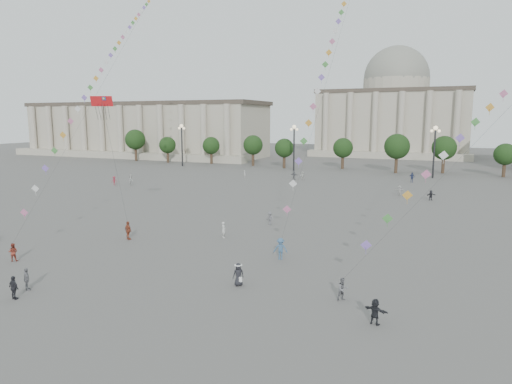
% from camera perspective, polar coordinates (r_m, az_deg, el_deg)
% --- Properties ---
extents(ground, '(360.00, 360.00, 0.00)m').
position_cam_1_polar(ground, '(36.81, -8.08, -10.21)').
color(ground, '#524F4D').
rests_on(ground, ground).
extents(hall_west, '(84.00, 26.22, 17.20)m').
position_cam_1_polar(hall_west, '(154.75, -13.97, 7.58)').
color(hall_west, '#ADA591').
rests_on(hall_west, ground).
extents(hall_central, '(48.30, 34.30, 35.50)m').
position_cam_1_polar(hall_central, '(159.84, 16.90, 9.58)').
color(hall_central, '#ADA591').
rests_on(hall_central, ground).
extents(tree_row, '(137.12, 5.12, 8.00)m').
position_cam_1_polar(tree_row, '(109.31, 13.63, 5.41)').
color(tree_row, '#36251B').
rests_on(tree_row, ground).
extents(lamp_post_far_west, '(2.00, 0.90, 10.65)m').
position_cam_1_polar(lamp_post_far_west, '(118.04, -9.27, 6.77)').
color(lamp_post_far_west, '#262628').
rests_on(lamp_post_far_west, ground).
extents(lamp_post_mid_west, '(2.00, 0.90, 10.65)m').
position_cam_1_polar(lamp_post_mid_west, '(105.07, 4.78, 6.57)').
color(lamp_post_mid_west, '#262628').
rests_on(lamp_post_mid_west, ground).
extents(lamp_post_mid_east, '(2.00, 0.90, 10.65)m').
position_cam_1_polar(lamp_post_mid_east, '(99.74, 21.44, 5.82)').
color(lamp_post_mid_east, '#262628').
rests_on(lamp_post_mid_east, ground).
extents(person_crowd_0, '(1.19, 0.61, 1.94)m').
position_cam_1_polar(person_crowd_0, '(92.06, 18.90, 1.74)').
color(person_crowd_0, navy).
rests_on(person_crowd_0, ground).
extents(person_crowd_1, '(1.05, 1.16, 1.95)m').
position_cam_1_polar(person_crowd_1, '(86.37, -15.35, 1.44)').
color(person_crowd_1, silver).
rests_on(person_crowd_1, ground).
extents(person_crowd_2, '(1.15, 1.21, 1.65)m').
position_cam_1_polar(person_crowd_2, '(87.40, -17.30, 1.34)').
color(person_crowd_2, maroon).
rests_on(person_crowd_2, ground).
extents(person_crowd_3, '(1.55, 0.85, 1.59)m').
position_cam_1_polar(person_crowd_3, '(28.96, 14.67, -14.27)').
color(person_crowd_3, black).
rests_on(person_crowd_3, ground).
extents(person_crowd_4, '(1.40, 1.43, 1.64)m').
position_cam_1_polar(person_crowd_4, '(91.48, 5.81, 2.05)').
color(person_crowd_4, silver).
rests_on(person_crowd_4, ground).
extents(person_crowd_6, '(1.15, 0.96, 1.55)m').
position_cam_1_polar(person_crowd_6, '(52.68, 1.74, -3.29)').
color(person_crowd_6, slate).
rests_on(person_crowd_6, ground).
extents(person_crowd_7, '(1.57, 0.61, 1.66)m').
position_cam_1_polar(person_crowd_7, '(75.43, 17.48, 0.14)').
color(person_crowd_7, silver).
rests_on(person_crowd_7, ground).
extents(person_crowd_9, '(1.45, 1.15, 1.54)m').
position_cam_1_polar(person_crowd_9, '(72.99, 21.02, -0.39)').
color(person_crowd_9, black).
rests_on(person_crowd_9, ground).
extents(person_crowd_10, '(0.66, 0.67, 1.56)m').
position_cam_1_polar(person_crowd_10, '(93.85, -1.42, 2.25)').
color(person_crowd_10, '#B0B0AC').
rests_on(person_crowd_10, ground).
extents(person_crowd_12, '(1.80, 1.04, 1.85)m').
position_cam_1_polar(person_crowd_12, '(91.20, 4.78, 2.11)').
color(person_crowd_12, slate).
rests_on(person_crowd_12, ground).
extents(person_crowd_13, '(0.72, 0.70, 1.67)m').
position_cam_1_polar(person_crowd_13, '(47.16, -4.08, -4.73)').
color(person_crowd_13, beige).
rests_on(person_crowd_13, ground).
extents(tourist_0, '(1.20, 0.81, 1.89)m').
position_cam_1_polar(tourist_0, '(48.06, -15.69, -4.65)').
color(tourist_0, brown).
rests_on(tourist_0, ground).
extents(tourist_1, '(1.01, 0.53, 1.65)m').
position_cam_1_polar(tourist_1, '(35.59, -28.02, -10.52)').
color(tourist_1, '#222228').
rests_on(tourist_1, ground).
extents(tourist_3, '(1.03, 0.82, 1.63)m').
position_cam_1_polar(tourist_3, '(36.98, -26.74, -9.71)').
color(tourist_3, slate).
rests_on(tourist_3, ground).
extents(kite_flyer_0, '(0.97, 0.91, 1.59)m').
position_cam_1_polar(kite_flyer_0, '(44.72, -28.09, -6.65)').
color(kite_flyer_0, maroon).
rests_on(kite_flyer_0, ground).
extents(kite_flyer_1, '(1.36, 0.98, 1.90)m').
position_cam_1_polar(kite_flyer_1, '(40.02, 3.08, -7.10)').
color(kite_flyer_1, '#385B7F').
rests_on(kite_flyer_1, ground).
extents(kite_flyer_2, '(0.97, 0.96, 1.58)m').
position_cam_1_polar(kite_flyer_2, '(31.97, 10.79, -11.84)').
color(kite_flyer_2, slate).
rests_on(kite_flyer_2, ground).
extents(hat_person, '(0.98, 0.95, 1.69)m').
position_cam_1_polar(hat_person, '(34.00, -2.21, -10.20)').
color(hat_person, black).
rests_on(hat_person, ground).
extents(dragon_kite, '(2.89, 1.41, 13.08)m').
position_cam_1_polar(dragon_kite, '(49.91, -18.65, 9.84)').
color(dragon_kite, red).
rests_on(dragon_kite, ground).
extents(kite_train_west, '(25.72, 54.83, 71.54)m').
position_cam_1_polar(kite_train_west, '(74.01, -17.71, 15.50)').
color(kite_train_west, '#3F3F3F').
rests_on(kite_train_west, ground).
extents(kite_train_mid, '(3.39, 51.03, 68.74)m').
position_cam_1_polar(kite_train_mid, '(66.37, 10.75, 21.02)').
color(kite_train_mid, '#3F3F3F').
rests_on(kite_train_mid, ground).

